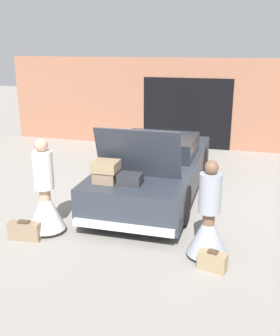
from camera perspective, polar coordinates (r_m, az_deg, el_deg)
name	(u,v)px	position (r m, az deg, el deg)	size (l,w,h in m)	color
ground_plane	(155,193)	(8.81, 2.21, -3.71)	(40.00, 40.00, 0.00)	gray
garage_wall_back	(187,104)	(12.61, 6.88, 9.21)	(12.00, 0.14, 2.80)	#9E664C
car	(155,169)	(8.61, 2.23, -0.08)	(1.90, 4.74, 1.77)	#2D333D
person_left	(45,200)	(7.01, -13.56, -4.57)	(0.65, 0.65, 1.71)	tan
person_right	(208,225)	(6.14, 9.88, -8.08)	(0.64, 0.64, 1.58)	brown
suitcase_beside_left_person	(25,231)	(7.04, -16.41, -8.74)	(0.57, 0.23, 0.34)	#8C7259
suitcase_beside_right_person	(212,261)	(6.03, 10.46, -13.14)	(0.45, 0.28, 0.31)	#9E8460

